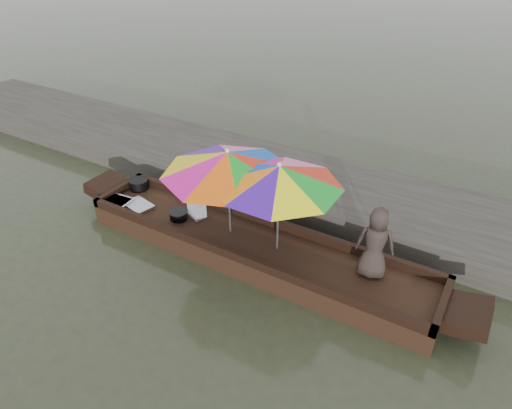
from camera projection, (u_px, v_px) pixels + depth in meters
The scene contains 11 objects.
water at pixel (253, 257), 7.67m from camera, with size 80.00×80.00×0.00m, color #2B3122.
dock at pixel (310, 189), 9.14m from camera, with size 22.00×2.20×0.50m, color #2D2B26.
boat_hull at pixel (253, 249), 7.58m from camera, with size 6.10×1.20×0.35m, color black.
cooking_pot at pixel (139, 184), 8.89m from camera, with size 0.36×0.36×0.19m, color black.
tray_crayfish at pixel (117, 202), 8.43m from camera, with size 0.54×0.37×0.09m, color silver.
tray_scallop at pixel (139, 206), 8.35m from camera, with size 0.54×0.37×0.06m, color silver.
charcoal_grill at pixel (179, 215), 8.00m from camera, with size 0.30×0.30×0.14m, color black.
supply_bag at pixel (197, 210), 8.03m from camera, with size 0.28×0.22×0.26m, color silver.
vendor at pixel (376, 243), 6.49m from camera, with size 0.56×0.37×1.14m, color #312622.
umbrella_bow at pixel (229, 193), 7.27m from camera, with size 2.12×2.12×1.55m, color red, non-canonical shape.
umbrella_stern at pixel (278, 209), 6.88m from camera, with size 1.91×1.91×1.55m, color green, non-canonical shape.
Camera 1 is at (3.14, -5.15, 4.83)m, focal length 32.00 mm.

